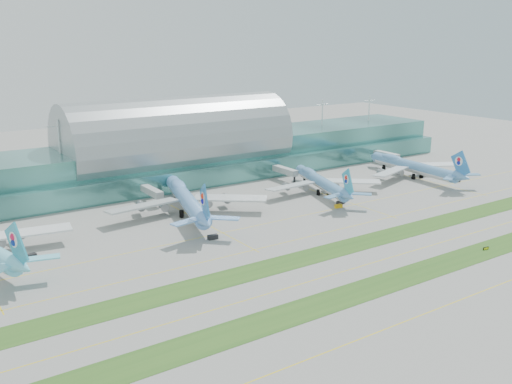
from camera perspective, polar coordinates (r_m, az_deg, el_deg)
ground at (r=203.53m, az=8.74°, el=-5.79°), size 700.00×700.00×0.00m
terminal at (r=303.10m, az=-7.85°, el=3.96°), size 340.00×69.10×36.00m
grass_strip_near at (r=185.59m, az=14.64°, el=-8.21°), size 420.00×12.00×0.08m
grass_strip_far at (r=204.88m, az=8.36°, el=-5.62°), size 420.00×12.00×0.08m
taxiline_a at (r=174.43m, az=19.61°, el=-10.18°), size 420.00×0.35×0.01m
taxiline_b at (r=194.27m, az=11.55°, el=-6.96°), size 420.00×0.35×0.01m
taxiline_c at (r=216.19m, az=5.51°, el=-4.42°), size 420.00×0.35×0.01m
taxiline_d at (r=232.61m, az=2.07°, el=-2.94°), size 420.00×0.35×0.01m
airliner_b at (r=242.24m, az=-6.98°, el=-0.67°), size 66.38×76.81×21.54m
airliner_c at (r=275.70m, az=6.47°, el=1.08°), size 56.33×65.34×18.44m
airliner_d at (r=316.83m, az=15.37°, el=2.54°), size 63.24×72.01×19.81m
gse_b at (r=209.08m, az=-21.49°, el=-5.93°), size 3.03×2.20×1.34m
gse_c at (r=212.41m, az=-4.34°, el=-4.51°), size 4.07×2.28×1.69m
gse_d at (r=227.52m, az=-5.37°, el=-3.20°), size 3.76×1.84×1.62m
gse_e at (r=253.29m, az=8.25°, el=-1.40°), size 3.56×2.31×1.46m
gse_f at (r=259.35m, az=8.47°, el=-1.02°), size 4.29×2.46×1.46m
gse_g at (r=313.60m, az=19.47°, el=1.07°), size 3.57×1.77×1.35m
gse_h at (r=323.66m, az=17.74°, el=1.62°), size 3.44×1.71×1.26m
taxiway_sign_east at (r=217.19m, az=22.00°, el=-5.25°), size 2.52×0.67×1.06m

